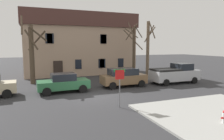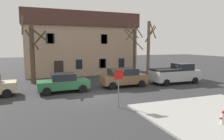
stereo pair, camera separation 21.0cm
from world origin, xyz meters
name	(u,v)px [view 1 (the left image)]	position (x,y,z in m)	size (l,w,h in m)	color
ground_plane	(95,96)	(0.00, 0.00, 0.00)	(120.00, 120.00, 0.00)	#2D2D30
sidewalk_slab	(218,114)	(5.31, -6.65, 0.06)	(8.13, 6.71, 0.12)	#999993
building_main	(79,44)	(1.81, 13.95, 4.22)	(15.15, 7.16, 8.28)	tan
tree_bare_near	(32,51)	(-4.51, 7.52, 3.37)	(2.46, 3.10, 7.03)	#4C3D2D
tree_bare_mid	(134,49)	(7.17, 7.49, 3.53)	(2.55, 2.52, 6.78)	#4C3D2D
tree_bare_far	(148,48)	(8.45, 6.25, 3.61)	(1.43, 1.80, 6.79)	brown
car_green_sedan	(63,83)	(-2.10, 2.43, 0.81)	(4.32, 2.15, 1.61)	#2D6B42
car_brown_wagon	(123,77)	(3.64, 2.73, 0.92)	(4.35, 2.00, 1.77)	brown
pickup_truck_silver	(175,74)	(9.47, 2.47, 1.00)	(5.21, 2.29, 2.07)	#B7BABF
street_sign_pole	(120,81)	(0.63, -3.29, 1.74)	(0.76, 0.07, 2.47)	slate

